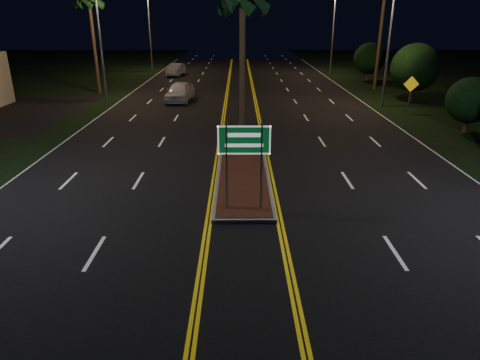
{
  "coord_description": "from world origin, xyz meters",
  "views": [
    {
      "loc": [
        -0.2,
        -11.14,
        6.64
      ],
      "look_at": [
        -0.15,
        1.12,
        1.9
      ],
      "focal_mm": 32.0,
      "sensor_mm": 36.0,
      "label": 1
    }
  ],
  "objects_px": {
    "shrub_near": "(470,100)",
    "warning_sign": "(411,89)",
    "palm_median": "(242,1)",
    "streetlight_left_mid": "(104,29)",
    "shrub_far": "(369,58)",
    "streetlight_right_mid": "(385,29)",
    "streetlight_right_far": "(330,24)",
    "palm_left_far": "(89,1)",
    "highway_sign": "(244,148)",
    "car_near": "(180,90)",
    "car_far": "(176,69)",
    "streetlight_left_far": "(152,24)",
    "median_island": "(243,171)",
    "shrub_mid": "(415,67)"
  },
  "relations": [
    {
      "from": "shrub_near",
      "to": "warning_sign",
      "type": "bearing_deg",
      "value": 104.11
    },
    {
      "from": "palm_median",
      "to": "shrub_near",
      "type": "height_order",
      "value": "palm_median"
    },
    {
      "from": "streetlight_left_mid",
      "to": "shrub_far",
      "type": "height_order",
      "value": "streetlight_left_mid"
    },
    {
      "from": "streetlight_right_mid",
      "to": "shrub_near",
      "type": "relative_size",
      "value": 2.73
    },
    {
      "from": "streetlight_right_far",
      "to": "palm_left_far",
      "type": "distance_m",
      "value": 27.36
    },
    {
      "from": "streetlight_left_mid",
      "to": "palm_median",
      "type": "xyz_separation_m",
      "value": [
        10.61,
        -13.5,
        1.62
      ]
    },
    {
      "from": "highway_sign",
      "to": "streetlight_right_far",
      "type": "xyz_separation_m",
      "value": [
        10.61,
        39.2,
        3.25
      ]
    },
    {
      "from": "streetlight_left_mid",
      "to": "shrub_near",
      "type": "height_order",
      "value": "streetlight_left_mid"
    },
    {
      "from": "car_near",
      "to": "warning_sign",
      "type": "relative_size",
      "value": 2.08
    },
    {
      "from": "streetlight_left_mid",
      "to": "car_far",
      "type": "relative_size",
      "value": 1.9
    },
    {
      "from": "warning_sign",
      "to": "palm_median",
      "type": "bearing_deg",
      "value": -141.81
    },
    {
      "from": "streetlight_left_far",
      "to": "streetlight_left_mid",
      "type": "bearing_deg",
      "value": -90.0
    },
    {
      "from": "palm_left_far",
      "to": "shrub_near",
      "type": "bearing_deg",
      "value": -28.03
    },
    {
      "from": "shrub_near",
      "to": "car_far",
      "type": "height_order",
      "value": "shrub_near"
    },
    {
      "from": "shrub_near",
      "to": "car_near",
      "type": "bearing_deg",
      "value": 151.12
    },
    {
      "from": "shrub_near",
      "to": "palm_median",
      "type": "bearing_deg",
      "value": -165.47
    },
    {
      "from": "streetlight_right_far",
      "to": "warning_sign",
      "type": "height_order",
      "value": "streetlight_right_far"
    },
    {
      "from": "median_island",
      "to": "car_near",
      "type": "bearing_deg",
      "value": 106.25
    },
    {
      "from": "car_far",
      "to": "warning_sign",
      "type": "distance_m",
      "value": 28.51
    },
    {
      "from": "streetlight_left_far",
      "to": "car_far",
      "type": "bearing_deg",
      "value": -50.79
    },
    {
      "from": "streetlight_right_far",
      "to": "shrub_mid",
      "type": "xyz_separation_m",
      "value": [
        3.39,
        -18.0,
        -2.93
      ]
    },
    {
      "from": "shrub_near",
      "to": "warning_sign",
      "type": "xyz_separation_m",
      "value": [
        -1.4,
        5.56,
        -0.24
      ]
    },
    {
      "from": "warning_sign",
      "to": "streetlight_left_far",
      "type": "bearing_deg",
      "value": 134.28
    },
    {
      "from": "shrub_mid",
      "to": "streetlight_left_far",
      "type": "bearing_deg",
      "value": 140.9
    },
    {
      "from": "palm_left_far",
      "to": "shrub_mid",
      "type": "relative_size",
      "value": 1.9
    },
    {
      "from": "streetlight_right_mid",
      "to": "palm_median",
      "type": "distance_m",
      "value": 15.73
    },
    {
      "from": "streetlight_left_mid",
      "to": "car_near",
      "type": "height_order",
      "value": "streetlight_left_mid"
    },
    {
      "from": "streetlight_right_far",
      "to": "palm_median",
      "type": "distance_m",
      "value": 33.28
    },
    {
      "from": "median_island",
      "to": "highway_sign",
      "type": "relative_size",
      "value": 3.2
    },
    {
      "from": "palm_left_far",
      "to": "warning_sign",
      "type": "distance_m",
      "value": 26.98
    },
    {
      "from": "median_island",
      "to": "car_far",
      "type": "xyz_separation_m",
      "value": [
        -7.53,
        33.22,
        0.7
      ]
    },
    {
      "from": "palm_left_far",
      "to": "car_near",
      "type": "height_order",
      "value": "palm_left_far"
    },
    {
      "from": "palm_left_far",
      "to": "car_near",
      "type": "distance_m",
      "value": 11.03
    },
    {
      "from": "streetlight_right_far",
      "to": "palm_median",
      "type": "xyz_separation_m",
      "value": [
        -10.61,
        -31.5,
        1.62
      ]
    },
    {
      "from": "streetlight_left_far",
      "to": "shrub_far",
      "type": "distance_m",
      "value": 25.9
    },
    {
      "from": "car_near",
      "to": "car_far",
      "type": "height_order",
      "value": "car_near"
    },
    {
      "from": "median_island",
      "to": "streetlight_left_mid",
      "type": "xyz_separation_m",
      "value": [
        -10.61,
        17.0,
        5.57
      ]
    },
    {
      "from": "palm_median",
      "to": "shrub_far",
      "type": "bearing_deg",
      "value": 61.58
    },
    {
      "from": "streetlight_left_mid",
      "to": "streetlight_left_far",
      "type": "relative_size",
      "value": 1.0
    },
    {
      "from": "streetlight_left_mid",
      "to": "median_island",
      "type": "bearing_deg",
      "value": -58.02
    },
    {
      "from": "streetlight_right_mid",
      "to": "palm_median",
      "type": "height_order",
      "value": "streetlight_right_mid"
    },
    {
      "from": "highway_sign",
      "to": "shrub_far",
      "type": "bearing_deg",
      "value": 67.43
    },
    {
      "from": "palm_median",
      "to": "palm_left_far",
      "type": "bearing_deg",
      "value": 126.18
    },
    {
      "from": "highway_sign",
      "to": "shrub_mid",
      "type": "xyz_separation_m",
      "value": [
        14.0,
        21.2,
        0.32
      ]
    },
    {
      "from": "streetlight_right_mid",
      "to": "shrub_near",
      "type": "distance_m",
      "value": 9.28
    },
    {
      "from": "palm_left_far",
      "to": "shrub_mid",
      "type": "distance_m",
      "value": 27.56
    },
    {
      "from": "streetlight_right_far",
      "to": "car_near",
      "type": "xyz_separation_m",
      "value": [
        -15.63,
        -17.79,
        -4.75
      ]
    },
    {
      "from": "streetlight_right_mid",
      "to": "shrub_far",
      "type": "xyz_separation_m",
      "value": [
        3.19,
        14.0,
        -3.32
      ]
    },
    {
      "from": "streetlight_left_mid",
      "to": "car_far",
      "type": "xyz_separation_m",
      "value": [
        3.09,
        16.22,
        -4.87
      ]
    },
    {
      "from": "shrub_mid",
      "to": "car_far",
      "type": "bearing_deg",
      "value": 143.01
    }
  ]
}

